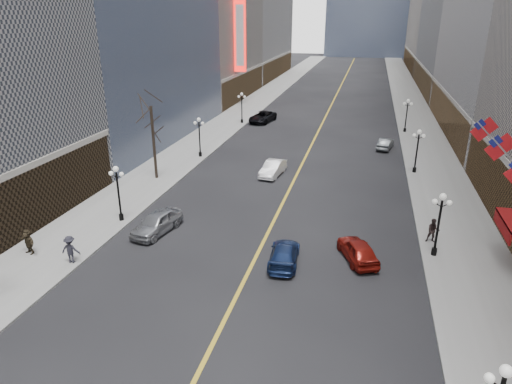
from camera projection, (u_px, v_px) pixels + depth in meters
The scene contains 23 objects.
sidewalk_east at pixel (419, 127), 66.87m from camera, with size 6.00×230.00×0.15m, color gray.
sidewalk_west at pixel (235, 117), 73.11m from camera, with size 6.00×230.00×0.15m, color gray.
lane_line at pixel (329, 110), 79.05m from camera, with size 0.25×200.00×0.02m, color gold.
streetlamp_east_1 at pixel (439, 218), 30.17m from camera, with size 1.26×0.44×4.52m.
streetlamp_east_2 at pixel (417, 147), 46.44m from camera, with size 1.26×0.44×4.52m.
streetlamp_east_3 at pixel (407, 112), 62.71m from camera, with size 1.26×0.44×4.52m.
streetlamp_west_1 at pixel (118, 188), 35.43m from camera, with size 1.26×0.44×4.52m.
streetlamp_west_2 at pixel (199, 133), 51.70m from camera, with size 1.26×0.44×4.52m.
streetlamp_west_3 at pixel (242, 104), 67.98m from camera, with size 1.26×0.44×4.52m.
flag_4 at pixel (503, 150), 29.59m from camera, with size 2.87×0.12×2.87m.
flag_5 at pixel (486, 132), 34.11m from camera, with size 2.87×0.12×2.87m.
awning_c at pixel (511, 222), 29.14m from camera, with size 1.40×4.00×0.93m.
theatre_marquee at pixel (240, 36), 78.22m from camera, with size 2.00×0.55×12.00m.
tree_west_far at pixel (152, 118), 43.63m from camera, with size 3.60×3.60×7.92m.
car_nb_near at pixel (157, 222), 34.42m from camera, with size 1.95×4.85×1.65m, color #A0A3A7.
car_nb_mid at pixel (273, 168), 46.68m from camera, with size 1.61×4.61×1.52m, color white.
car_nb_far at pixel (263, 117), 69.67m from camera, with size 2.71×5.88×1.63m, color black.
car_sb_near at pixel (284, 254), 30.21m from camera, with size 1.86×4.59×1.33m, color #14244E.
car_sb_mid at pixel (358, 250), 30.57m from camera, with size 1.75×4.35×1.48m, color maroon.
car_sb_far at pixel (385, 144), 55.83m from camera, with size 1.42×4.08×1.34m, color #464A4D.
ped_east_walk at pixel (433, 231), 32.58m from camera, with size 0.88×0.48×1.82m, color black.
ped_west_walk at pixel (70, 249), 29.89m from camera, with size 1.24×0.51×1.91m, color #22222B.
ped_west_far at pixel (28, 241), 31.09m from camera, with size 1.65×0.48×1.78m, color #30281B.
Camera 1 is at (6.57, 0.43, 15.52)m, focal length 32.00 mm.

